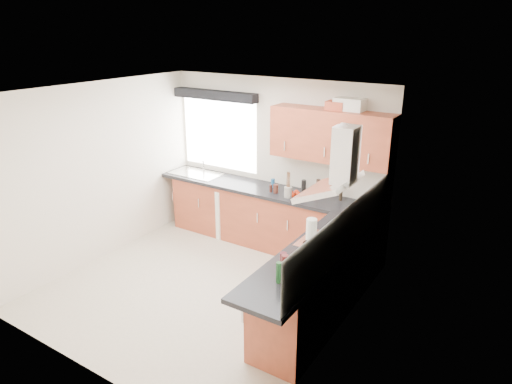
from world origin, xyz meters
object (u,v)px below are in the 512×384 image
Objects in this scene: washing_machine at (221,208)px; oven at (322,281)px; upper_cabinets at (331,136)px; extractor_hood at (337,171)px.

oven is at bearing -13.10° from washing_machine.
washing_machine is at bearing -176.67° from upper_cabinets.
extractor_hood is at bearing -12.14° from washing_machine.
extractor_hood is (0.10, -0.00, 1.34)m from oven.
upper_cabinets reaches higher than oven.
upper_cabinets reaches higher than extractor_hood.
washing_machine is (-2.35, 1.22, -0.03)m from oven.
extractor_hood reaches higher than washing_machine.
oven is 1.07× the size of washing_machine.
oven is at bearing -67.46° from upper_cabinets.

